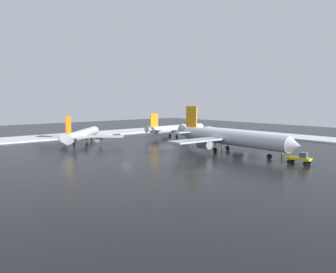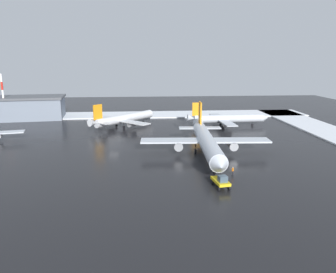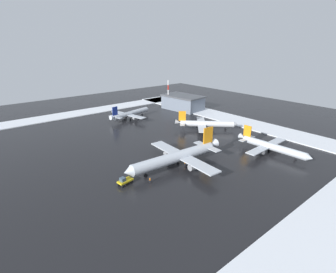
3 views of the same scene
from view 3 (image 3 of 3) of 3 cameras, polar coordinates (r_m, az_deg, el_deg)
The scene contains 13 objects.
ground_plane at distance 111.42m, azimuth -1.56°, elevation -0.97°, with size 240.00×240.00×0.00m, color black.
snow_bank_far at distance 145.92m, azimuth 14.11°, elevation 3.57°, with size 152.00×16.00×0.40m, color white.
snow_bank_left at distance 76.59m, azimuth 32.30°, elevation -14.51°, with size 14.00×116.00×0.40m, color white.
snow_bank_right at distance 167.05m, azimuth -15.95°, elevation 5.42°, with size 14.00×116.00×0.40m, color white.
airplane_parked_starboard at distance 87.11m, azimuth 1.94°, elevation -4.44°, with size 31.66×38.18×11.34m.
airplane_parked_portside at distance 126.22m, azimuth 8.13°, elevation 2.76°, with size 23.15×23.97×8.94m.
airplane_foreground_jet at distance 145.17m, azimuth -8.19°, elevation 4.96°, with size 23.96×28.62×8.56m.
airplane_distant_tail at distance 105.23m, azimuth 21.58°, elevation -2.05°, with size 28.79×23.84×8.55m.
pushback_tug at distance 78.88m, azimuth -9.43°, elevation -9.47°, with size 2.89×4.88×2.50m.
ground_crew_by_nose_gear at distance 89.39m, azimuth 3.70°, elevation -5.77°, with size 0.36×0.36×1.71m.
ground_crew_mid_apron at distance 79.07m, azimuth -3.94°, elevation -9.40°, with size 0.36×0.36×1.71m.
antenna_mast at distance 165.74m, azimuth 0.04°, elevation 9.13°, with size 0.70×0.70×17.64m.
cargo_hangar at distance 164.20m, azimuth 3.25°, elevation 7.44°, with size 26.50×17.66×8.80m.
Camera 3 is at (-82.24, 63.96, 39.47)m, focal length 28.00 mm.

